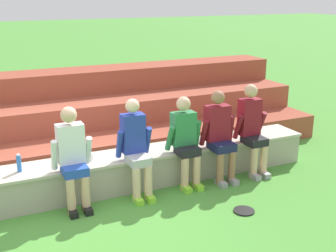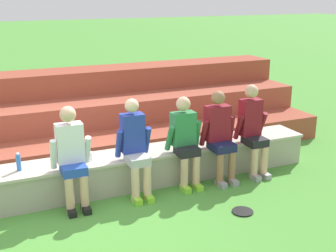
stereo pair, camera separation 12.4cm
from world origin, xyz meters
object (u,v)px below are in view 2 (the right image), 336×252
Objects in this scene: person_far_left at (72,155)px; frisbee at (243,212)px; person_center at (185,139)px; water_bottle_near_left at (19,162)px; person_far_right at (253,128)px; person_right_of_center at (220,134)px; plastic_cup_middle at (89,156)px; person_left_of_center at (135,146)px.

frisbee is at bearing -28.52° from person_far_left.
water_bottle_near_left is (-2.29, 0.29, -0.09)m from person_center.
person_far_left is 0.72m from water_bottle_near_left.
person_center is at bearing 179.07° from person_far_right.
plastic_cup_middle is (-1.91, 0.30, -0.16)m from person_right_of_center.
plastic_cup_middle is (0.94, -0.01, -0.06)m from water_bottle_near_left.
person_right_of_center is 11.40× the size of plastic_cup_middle.
person_center is 4.76× the size of frisbee.
person_far_left is 0.45m from plastic_cup_middle.
water_bottle_near_left is 0.88× the size of frisbee.
person_far_left is 5.57× the size of water_bottle_near_left.
person_center is 0.94× the size of person_far_right.
water_bottle_near_left reaches higher than frisbee.
person_right_of_center is (2.21, -0.01, -0.00)m from person_far_left.
person_center is 0.56m from person_right_of_center.
plastic_cup_middle is at bearing 44.90° from person_far_left.
person_center is 5.42× the size of water_bottle_near_left.
frisbee is at bearing -27.88° from water_bottle_near_left.
water_bottle_near_left is (-0.64, 0.31, -0.11)m from person_far_left.
frisbee is at bearing -103.05° from person_right_of_center.
person_left_of_center is 1.55m from water_bottle_near_left.
person_left_of_center reaches higher than person_center.
person_far_left is 4.90× the size of frisbee.
person_far_right is at bearing -6.67° from plastic_cup_middle.
frisbee is (2.60, -1.38, -0.61)m from water_bottle_near_left.
person_far_left is at bearing -179.22° from person_center.
person_right_of_center is 5.58× the size of water_bottle_near_left.
person_far_left reaches higher than water_bottle_near_left.
person_far_right is 5.74× the size of water_bottle_near_left.
plastic_cup_middle is (-2.50, 0.29, -0.18)m from person_far_right.
person_far_left is 11.38× the size of plastic_cup_middle.
frisbee is at bearing -128.01° from person_far_right.
person_far_left reaches higher than frisbee.
person_far_left is 2.34m from frisbee.
person_far_left is at bearing -179.92° from person_far_right.
person_far_left is 0.99× the size of person_left_of_center.
water_bottle_near_left is at bearing 179.18° from plastic_cup_middle.
person_far_left is 1.03× the size of person_center.
person_center is at bearing 106.01° from frisbee.
person_right_of_center is at bearing 76.95° from frisbee.
person_far_right is at bearing -5.08° from water_bottle_near_left.
person_center is at bearing -11.44° from plastic_cup_middle.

